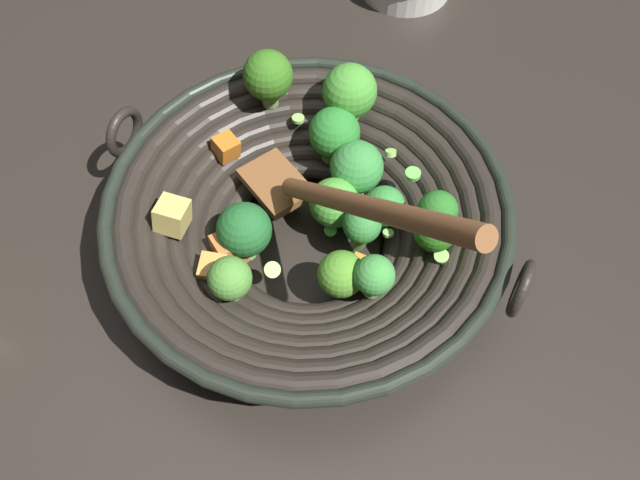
{
  "coord_description": "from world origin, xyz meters",
  "views": [
    {
      "loc": [
        -0.34,
        0.11,
        0.58
      ],
      "look_at": [
        -0.01,
        -0.01,
        0.03
      ],
      "focal_mm": 36.5,
      "sensor_mm": 36.0,
      "label": 1
    }
  ],
  "objects": [
    {
      "name": "wok",
      "position": [
        0.0,
        -0.0,
        0.05
      ],
      "size": [
        0.39,
        0.39,
        0.26
      ],
      "color": "black",
      "rests_on": "ground"
    },
    {
      "name": "ground_plane",
      "position": [
        0.0,
        0.0,
        0.0
      ],
      "size": [
        4.0,
        4.0,
        0.0
      ],
      "primitive_type": "plane",
      "color": "#28231E"
    }
  ]
}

